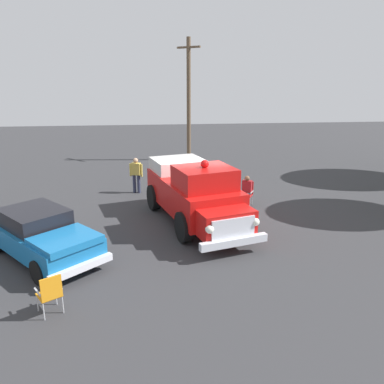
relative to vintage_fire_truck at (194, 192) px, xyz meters
name	(u,v)px	position (x,y,z in m)	size (l,w,h in m)	color
ground_plane	(193,214)	(-0.94, 0.05, -1.20)	(60.00, 60.00, 0.00)	#333335
vintage_fire_truck	(194,192)	(0.00, 0.00, 0.00)	(6.31, 3.75, 2.59)	black
classic_hot_rod	(42,234)	(2.39, -4.92, -0.45)	(4.50, 4.27, 1.46)	black
lawn_chair_near_truck	(247,191)	(-1.81, 2.48, -0.61)	(0.67, 0.67, 1.02)	#B7BABF
lawn_chair_by_car	(50,292)	(5.47, -3.96, -0.61)	(0.68, 0.68, 1.02)	#B7BABF
spectator_seated	(246,190)	(-1.70, 2.42, -0.50)	(0.65, 0.58, 1.29)	#383842
spectator_standing	(136,173)	(-4.12, -2.27, -0.23)	(0.38, 0.64, 1.68)	#2D334C
utility_pole	(189,99)	(-11.34, 0.96, 2.76)	(1.20, 1.37, 7.62)	brown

